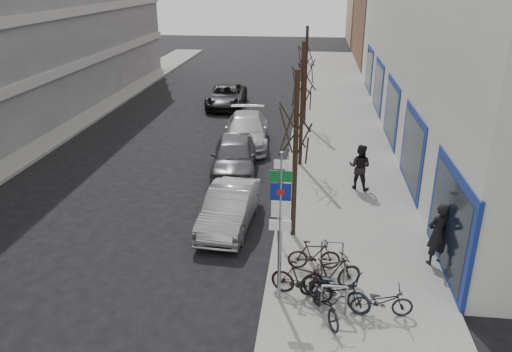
% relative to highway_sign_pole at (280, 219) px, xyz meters
% --- Properties ---
extents(ground, '(120.00, 120.00, 0.00)m').
position_rel_highway_sign_pole_xyz_m(ground, '(-2.40, 0.01, -2.46)').
color(ground, black).
rests_on(ground, ground).
extents(sidewalk_east, '(5.00, 70.00, 0.15)m').
position_rel_highway_sign_pole_xyz_m(sidewalk_east, '(2.10, 10.01, -2.38)').
color(sidewalk_east, slate).
rests_on(sidewalk_east, ground).
extents(sidewalk_west, '(3.00, 70.00, 0.15)m').
position_rel_highway_sign_pole_xyz_m(sidewalk_west, '(-13.40, 10.01, -2.38)').
color(sidewalk_west, slate).
rests_on(sidewalk_west, ground).
extents(brick_building_far, '(12.00, 14.00, 8.00)m').
position_rel_highway_sign_pole_xyz_m(brick_building_far, '(10.60, 40.01, 1.54)').
color(brick_building_far, brown).
rests_on(brick_building_far, ground).
extents(tan_building_far, '(13.00, 12.00, 9.00)m').
position_rel_highway_sign_pole_xyz_m(tan_building_far, '(11.10, 55.01, 2.04)').
color(tan_building_far, '#937A5B').
rests_on(tan_building_far, ground).
extents(highway_sign_pole, '(0.55, 0.10, 4.20)m').
position_rel_highway_sign_pole_xyz_m(highway_sign_pole, '(0.00, 0.00, 0.00)').
color(highway_sign_pole, gray).
rests_on(highway_sign_pole, ground).
extents(bike_rack, '(0.66, 2.26, 0.83)m').
position_rel_highway_sign_pole_xyz_m(bike_rack, '(1.40, 0.61, -1.80)').
color(bike_rack, gray).
rests_on(bike_rack, sidewalk_east).
extents(tree_near, '(1.80, 1.80, 5.50)m').
position_rel_highway_sign_pole_xyz_m(tree_near, '(0.20, 3.51, 1.65)').
color(tree_near, black).
rests_on(tree_near, ground).
extents(tree_mid, '(1.80, 1.80, 5.50)m').
position_rel_highway_sign_pole_xyz_m(tree_mid, '(0.20, 10.01, 1.65)').
color(tree_mid, black).
rests_on(tree_mid, ground).
extents(tree_far, '(1.80, 1.80, 5.50)m').
position_rel_highway_sign_pole_xyz_m(tree_far, '(0.20, 16.51, 1.65)').
color(tree_far, black).
rests_on(tree_far, ground).
extents(meter_front, '(0.10, 0.08, 1.27)m').
position_rel_highway_sign_pole_xyz_m(meter_front, '(-0.25, 3.01, -1.54)').
color(meter_front, gray).
rests_on(meter_front, sidewalk_east).
extents(meter_mid, '(0.10, 0.08, 1.27)m').
position_rel_highway_sign_pole_xyz_m(meter_mid, '(-0.25, 8.51, -1.54)').
color(meter_mid, gray).
rests_on(meter_mid, sidewalk_east).
extents(meter_back, '(0.10, 0.08, 1.27)m').
position_rel_highway_sign_pole_xyz_m(meter_back, '(-0.25, 14.01, -1.54)').
color(meter_back, gray).
rests_on(meter_back, sidewalk_east).
extents(bike_near_left, '(1.12, 1.76, 1.03)m').
position_rel_highway_sign_pole_xyz_m(bike_near_left, '(1.18, -0.64, -1.79)').
color(bike_near_left, black).
rests_on(bike_near_left, sidewalk_east).
extents(bike_near_right, '(1.81, 1.05, 1.05)m').
position_rel_highway_sign_pole_xyz_m(bike_near_right, '(0.58, 0.11, -1.78)').
color(bike_near_right, black).
rests_on(bike_near_right, sidewalk_east).
extents(bike_mid_curb, '(1.96, 1.38, 1.16)m').
position_rel_highway_sign_pole_xyz_m(bike_mid_curb, '(1.46, -0.13, -1.73)').
color(bike_mid_curb, black).
rests_on(bike_mid_curb, sidewalk_east).
extents(bike_mid_inner, '(1.87, 1.27, 1.10)m').
position_rel_highway_sign_pole_xyz_m(bike_mid_inner, '(1.34, 0.44, -1.76)').
color(bike_mid_inner, black).
rests_on(bike_mid_inner, sidewalk_east).
extents(bike_far_curb, '(1.57, 0.54, 0.94)m').
position_rel_highway_sign_pole_xyz_m(bike_far_curb, '(2.57, -0.40, -1.84)').
color(bike_far_curb, black).
rests_on(bike_far_curb, sidewalk_east).
extents(bike_far_inner, '(1.56, 0.57, 0.93)m').
position_rel_highway_sign_pole_xyz_m(bike_far_inner, '(0.89, 1.51, -1.85)').
color(bike_far_inner, black).
rests_on(bike_far_inner, sidewalk_east).
extents(parked_car_front, '(1.69, 4.23, 1.37)m').
position_rel_highway_sign_pole_xyz_m(parked_car_front, '(-1.99, 4.11, -1.77)').
color(parked_car_front, '#A2A2A7').
rests_on(parked_car_front, ground).
extents(parked_car_mid, '(2.34, 4.79, 1.57)m').
position_rel_highway_sign_pole_xyz_m(parked_car_mid, '(-2.60, 9.01, -1.67)').
color(parked_car_mid, '#4E4E53').
rests_on(parked_car_mid, ground).
extents(parked_car_back, '(2.64, 5.40, 1.51)m').
position_rel_highway_sign_pole_xyz_m(parked_car_back, '(-2.60, 12.89, -1.70)').
color(parked_car_back, '#B8B9BE').
rests_on(parked_car_back, ground).
extents(lane_car, '(2.48, 5.05, 1.38)m').
position_rel_highway_sign_pole_xyz_m(lane_car, '(-4.93, 20.50, -1.77)').
color(lane_car, black).
rests_on(lane_car, ground).
extents(pedestrian_near, '(0.83, 0.70, 1.93)m').
position_rel_highway_sign_pole_xyz_m(pedestrian_near, '(4.40, 2.24, -1.34)').
color(pedestrian_near, black).
rests_on(pedestrian_near, sidewalk_east).
extents(pedestrian_far, '(0.80, 0.67, 1.84)m').
position_rel_highway_sign_pole_xyz_m(pedestrian_far, '(2.58, 7.58, -1.39)').
color(pedestrian_far, black).
rests_on(pedestrian_far, sidewalk_east).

